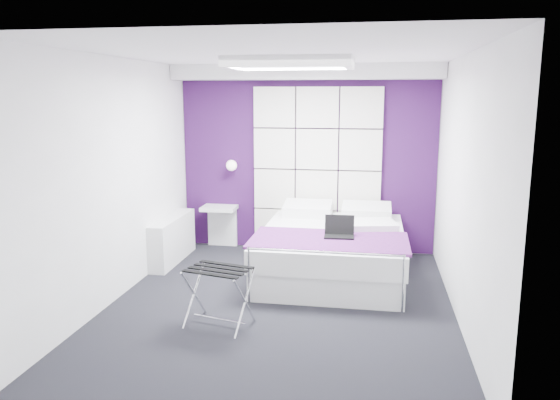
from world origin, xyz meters
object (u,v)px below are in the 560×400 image
(luggage_rack, at_px, (219,297))
(nightstand, at_px, (219,208))
(wall_lamp, at_px, (232,165))
(radiator, at_px, (173,239))
(laptop, at_px, (339,231))
(bed, at_px, (332,250))

(luggage_rack, bearing_deg, nightstand, 119.24)
(wall_lamp, relative_size, luggage_rack, 0.26)
(radiator, xyz_separation_m, laptop, (2.26, -0.62, 0.36))
(nightstand, distance_m, luggage_rack, 2.75)
(bed, bearing_deg, nightstand, 151.00)
(bed, xyz_separation_m, nightstand, (-1.70, 0.94, 0.28))
(bed, bearing_deg, luggage_rack, -119.58)
(radiator, relative_size, luggage_rack, 2.07)
(wall_lamp, distance_m, laptop, 2.20)
(laptop, bearing_deg, radiator, 162.61)
(wall_lamp, bearing_deg, laptop, -40.36)
(luggage_rack, bearing_deg, wall_lamp, 115.15)
(nightstand, distance_m, laptop, 2.25)
(luggage_rack, bearing_deg, laptop, 64.05)
(nightstand, bearing_deg, bed, -29.00)
(wall_lamp, relative_size, nightstand, 0.31)
(laptop, bearing_deg, nightstand, 141.44)
(bed, relative_size, luggage_rack, 3.68)
(wall_lamp, relative_size, bed, 0.07)
(nightstand, height_order, luggage_rack, nightstand)
(luggage_rack, bearing_deg, radiator, 135.40)
(luggage_rack, distance_m, laptop, 1.72)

